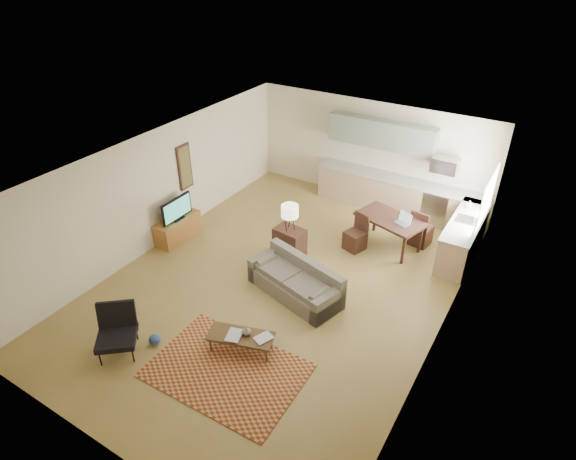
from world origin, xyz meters
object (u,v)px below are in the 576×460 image
Objects in this scene: sofa at (295,280)px; armchair at (116,334)px; dining_table at (389,232)px; coffee_table at (241,342)px; console_table at (290,244)px; tv_credenza at (178,229)px.

sofa is 3.46m from armchair.
armchair reaches higher than dining_table.
armchair reaches higher than coffee_table.
console_table is at bearing 141.33° from sofa.
sofa is 1.81m from coffee_table.
console_table is at bearing 86.90° from coffee_table.
coffee_table is 2.14m from armchair.
console_table reaches higher than coffee_table.
tv_credenza is at bearing -170.51° from sofa.
tv_credenza is at bearing -136.30° from dining_table.
sofa is at bearing -47.75° from console_table.
dining_table reaches higher than tv_credenza.
armchair reaches higher than console_table.
sofa is at bearing 18.84° from armchair.
coffee_table is 0.97× the size of tv_credenza.
dining_table is (1.69, 1.62, -0.00)m from console_table.
sofa reaches higher than tv_credenza.
sofa is at bearing 71.99° from coffee_table.
coffee_table is at bearing -32.38° from tv_credenza.
coffee_table is 1.51× the size of console_table.
tv_credenza is 0.79× the size of dining_table.
armchair is at bearing -164.58° from coffee_table.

